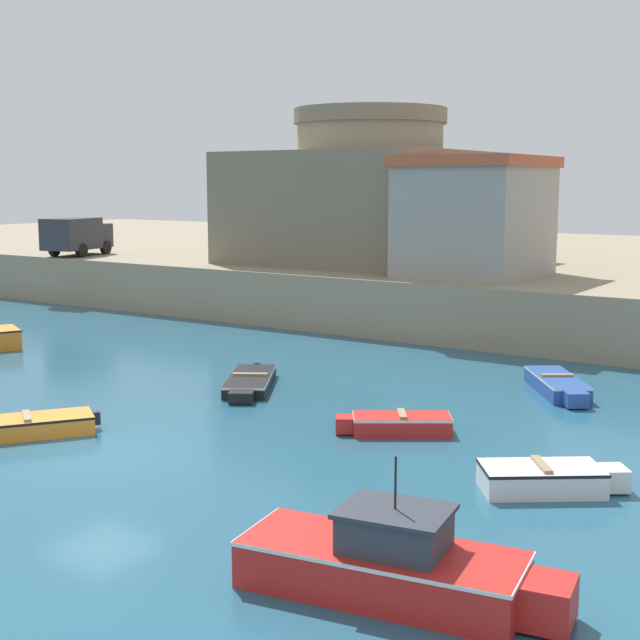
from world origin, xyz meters
name	(u,v)px	position (x,y,z in m)	size (l,w,h in m)	color
ground_plane	(100,456)	(0.00, 0.00, 0.00)	(200.00, 200.00, 0.00)	#235670
quay_seawall	(579,275)	(0.00, 38.42, 1.30)	(120.00, 40.00, 2.61)	gray
dinghy_black_1	(250,381)	(-1.49, 8.03, 0.23)	(3.17, 4.31, 0.49)	black
dinghy_white_2	(547,478)	(10.35, 3.75, 0.32)	(3.25, 2.76, 0.67)	white
dinghy_blue_3	(558,384)	(7.39, 13.08, 0.29)	(3.18, 3.92, 0.61)	#284C9E
dinghy_orange_4	(22,426)	(-3.11, 0.08, 0.28)	(3.18, 3.94, 0.59)	orange
dinghy_red_6	(398,423)	(5.30, 6.01, 0.28)	(3.13, 2.48, 0.59)	red
motorboat_red_7	(392,564)	(9.93, -2.64, 0.56)	(5.73, 2.52, 2.43)	red
fortress	(370,199)	(-8.00, 26.88, 5.94)	(12.37, 12.37, 8.11)	#796C57
harbor_shed_near_wharf	(476,216)	(0.00, 22.85, 5.34)	(5.74, 6.83, 5.41)	gray
truck_on_quay	(77,235)	(-23.91, 20.36, 3.83)	(2.95, 4.64, 2.20)	#333338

